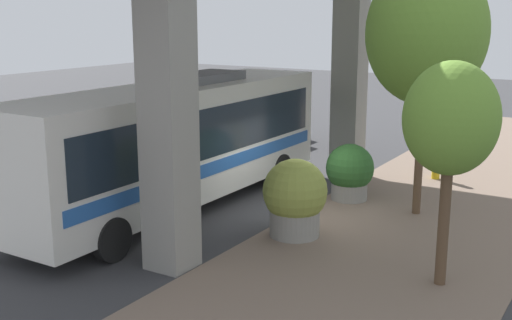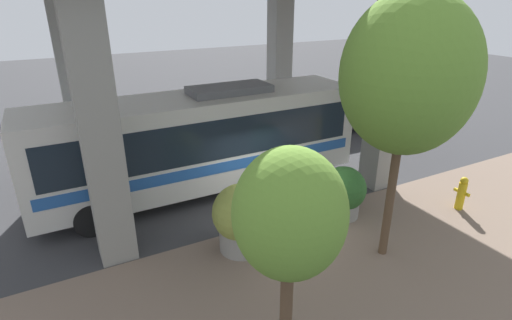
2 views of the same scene
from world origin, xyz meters
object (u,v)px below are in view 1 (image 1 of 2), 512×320
Objects in this scene: fire_hydrant at (436,162)px; street_tree_far at (426,33)px; parked_car at (253,121)px; bus at (178,138)px; planter_middle at (350,172)px; street_tree_near at (451,120)px; planter_front at (295,198)px.

fire_hydrant is 0.17× the size of street_tree_far.
fire_hydrant is at bearing -81.01° from street_tree_far.
bus is at bearing 109.34° from parked_car.
planter_middle is at bearing -139.01° from bus.
fire_hydrant is 8.97m from street_tree_near.
bus is at bearing 40.99° from planter_middle.
street_tree_far is (-5.76, -2.93, 2.82)m from bus.
bus is 5.01m from planter_middle.
planter_front is at bearing 91.85° from planter_middle.
street_tree_near is 4.88m from street_tree_far.
fire_hydrant is 5.78m from street_tree_far.
bus is 1.65× the size of street_tree_far.
planter_front is at bearing 126.71° from parked_car.
bus is 7.85m from street_tree_near.
planter_middle is at bearing 139.85° from parked_car.
planter_middle is 8.94m from parked_car.
planter_middle is 0.39× the size of parked_car.
street_tree_far is (-1.96, -3.28, 3.83)m from planter_front.
planter_front is 1.16× the size of planter_middle.
street_tree_near reaches higher than planter_middle.
street_tree_far is at bearing 172.50° from planter_middle.
planter_front is 5.41m from street_tree_far.
planter_front is at bearing 79.42° from fire_hydrant.
bus is 9.62× the size of fire_hydrant.
bus is 6.68× the size of planter_middle.
parked_car is (10.77, -10.30, -2.42)m from street_tree_near.
bus is at bearing -5.27° from planter_front.
parked_car is at bearing -14.36° from fire_hydrant.
planter_front is 0.46× the size of parked_car.
planter_middle reaches higher than fire_hydrant.
planter_front reaches higher than planter_middle.
street_tree_far reaches higher than parked_car.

